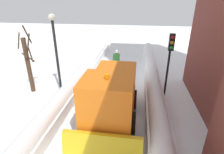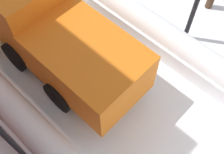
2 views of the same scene
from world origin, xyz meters
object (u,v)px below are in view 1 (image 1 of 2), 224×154
(bare_tree_near, at_px, (28,64))
(plow_truck, at_px, (112,93))
(traffic_light_pole, at_px, (170,56))
(street_lamp, at_px, (55,45))
(skier, at_px, (117,59))

(bare_tree_near, bearing_deg, plow_truck, 159.64)
(traffic_light_pole, distance_m, street_lamp, 6.88)
(skier, relative_size, street_lamp, 0.35)
(skier, xyz_separation_m, bare_tree_near, (5.20, 4.97, 1.01))
(street_lamp, bearing_deg, bare_tree_near, 6.71)
(street_lamp, height_order, bare_tree_near, street_lamp)
(skier, relative_size, traffic_light_pole, 0.43)
(traffic_light_pole, height_order, bare_tree_near, bare_tree_near)
(plow_truck, xyz_separation_m, skier, (0.64, -7.14, -0.48))
(street_lamp, relative_size, bare_tree_near, 1.14)
(skier, xyz_separation_m, street_lamp, (3.27, 4.74, 2.25))
(plow_truck, distance_m, skier, 7.18)
(skier, relative_size, bare_tree_near, 0.40)
(plow_truck, distance_m, bare_tree_near, 6.25)
(traffic_light_pole, xyz_separation_m, street_lamp, (6.86, -0.45, 0.28))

